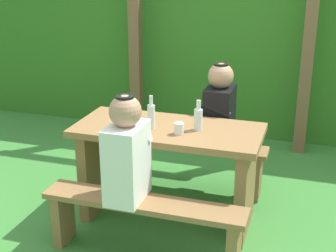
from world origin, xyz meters
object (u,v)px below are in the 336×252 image
at_px(bottle_right, 151,116).
at_px(drinking_glass, 179,128).
at_px(person_black_coat, 219,109).
at_px(picnic_table, 168,157).
at_px(bench_near, 144,216).
at_px(bench_far, 187,155).
at_px(bottle_left, 198,118).
at_px(person_white_shirt, 127,153).

bearing_deg(bottle_right, drinking_glass, -11.67).
relative_size(person_black_coat, bottle_right, 2.85).
xyz_separation_m(picnic_table, bench_near, (0.00, -0.55, -0.21)).
xyz_separation_m(bench_far, bottle_left, (0.23, -0.54, 0.54)).
bearing_deg(person_black_coat, person_white_shirt, -109.53).
distance_m(picnic_table, person_white_shirt, 0.61).
height_order(bottle_left, bottle_right, bottle_right).
height_order(picnic_table, bench_far, picnic_table).
bearing_deg(bottle_right, person_white_shirt, -90.06).
distance_m(person_white_shirt, bottle_left, 0.66).
height_order(bench_near, bottle_left, bottle_left).
xyz_separation_m(bench_far, person_white_shirt, (-0.11, -1.09, 0.45)).
height_order(bench_far, bottle_left, bottle_left).
relative_size(bench_far, person_white_shirt, 1.95).
height_order(picnic_table, person_black_coat, person_black_coat).
height_order(bench_near, person_white_shirt, person_white_shirt).
bearing_deg(person_black_coat, bottle_left, -95.23).
xyz_separation_m(drinking_glass, bottle_right, (-0.23, 0.05, 0.06)).
bearing_deg(bottle_right, bottle_left, 12.55).
bearing_deg(person_white_shirt, bottle_right, 89.94).
bearing_deg(drinking_glass, bench_far, 100.05).
bearing_deg(picnic_table, bottle_left, 2.59).
xyz_separation_m(bench_near, bench_far, (0.00, 1.10, 0.00)).
xyz_separation_m(bench_near, bottle_right, (-0.11, 0.48, 0.55)).
bearing_deg(person_black_coat, bench_far, 179.31).
height_order(picnic_table, drinking_glass, drinking_glass).
relative_size(drinking_glass, bottle_left, 0.36).
height_order(person_white_shirt, drinking_glass, person_white_shirt).
bearing_deg(bottle_left, picnic_table, -177.41).
bearing_deg(bench_far, picnic_table, -90.00).
relative_size(person_black_coat, bottle_left, 3.18).
bearing_deg(person_black_coat, drinking_glass, -103.72).
distance_m(drinking_glass, bottle_left, 0.17).
distance_m(bench_near, bench_far, 1.10).
bearing_deg(person_black_coat, bottle_right, -122.34).
bearing_deg(picnic_table, bottle_right, -149.27).
bearing_deg(picnic_table, bench_near, -90.00).
xyz_separation_m(picnic_table, person_black_coat, (0.28, 0.54, 0.25)).
distance_m(bench_near, drinking_glass, 0.67).
height_order(person_black_coat, bottle_right, person_black_coat).
bearing_deg(person_white_shirt, picnic_table, 78.65).
xyz_separation_m(person_white_shirt, person_black_coat, (0.39, 1.09, 0.00)).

